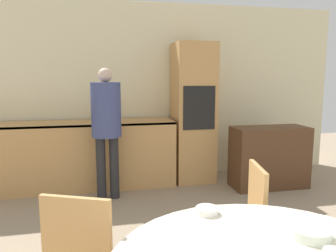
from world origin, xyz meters
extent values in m
cube|color=beige|center=(0.00, 5.18, 1.30)|extent=(6.44, 0.05, 2.60)
cube|color=tan|center=(-0.93, 4.83, 0.46)|extent=(2.88, 0.60, 0.91)
cube|color=black|center=(-0.93, 4.83, 0.90)|extent=(2.88, 0.60, 0.03)
cube|color=tan|center=(0.83, 4.84, 1.00)|extent=(0.57, 0.58, 2.00)
cube|color=black|center=(0.83, 4.55, 1.10)|extent=(0.45, 0.01, 0.60)
cube|color=#51331E|center=(1.77, 4.29, 0.42)|extent=(1.03, 0.45, 0.84)
cube|color=tan|center=(-0.66, 1.90, 0.69)|extent=(0.36, 0.18, 0.46)
cylinder|color=tan|center=(0.21, 2.47, 0.22)|extent=(0.04, 0.04, 0.44)
cylinder|color=tan|center=(0.52, 2.40, 0.22)|extent=(0.04, 0.04, 0.44)
cube|color=tan|center=(0.33, 2.28, 0.45)|extent=(0.48, 0.48, 0.02)
cube|color=tan|center=(0.51, 2.24, 0.69)|extent=(0.11, 0.38, 0.46)
cylinder|color=#262628|center=(-0.51, 4.31, 0.40)|extent=(0.12, 0.12, 0.79)
cylinder|color=#262628|center=(-0.35, 4.31, 0.40)|extent=(0.12, 0.12, 0.79)
cylinder|color=#3D477A|center=(-0.43, 4.31, 1.12)|extent=(0.36, 0.36, 0.66)
sphere|color=beige|center=(-0.43, 4.31, 1.54)|extent=(0.17, 0.17, 0.17)
cylinder|color=white|center=(0.04, 1.93, 0.78)|extent=(0.13, 0.13, 0.04)
cylinder|color=silver|center=(0.43, 1.56, 0.78)|extent=(0.19, 0.19, 0.05)
camera|label=1|loc=(-0.54, 0.28, 1.51)|focal=35.00mm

